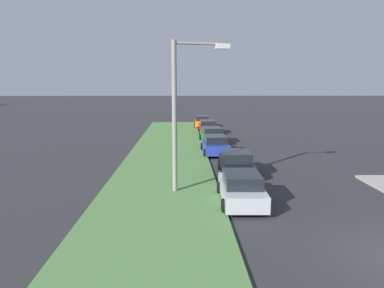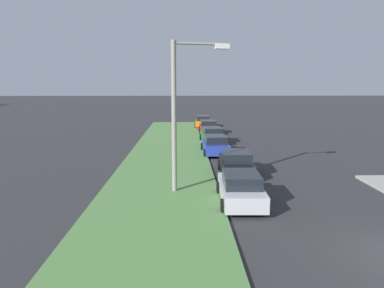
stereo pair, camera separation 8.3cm
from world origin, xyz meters
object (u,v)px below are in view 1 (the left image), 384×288
parked_car_green (212,135)px  streetlight (181,106)px  parked_car_silver (241,188)px  parked_car_red (208,127)px  parked_car_orange (202,122)px  parked_car_blue (215,145)px  parked_car_black (236,163)px

parked_car_green → streetlight: 16.08m
parked_car_silver → parked_car_red: bearing=1.3°
parked_car_silver → parked_car_orange: (29.43, 0.21, 0.00)m
parked_car_green → parked_car_orange: (12.22, 0.22, 0.00)m
parked_car_red → parked_car_blue: bearing=179.2°
parked_car_black → parked_car_blue: bearing=7.7°
parked_car_black → parked_car_green: bearing=4.3°
parked_car_silver → parked_car_orange: same height
parked_car_black → parked_car_orange: 24.12m
parked_car_black → streetlight: 6.05m
parked_car_red → parked_car_black: bearing=-178.2°
parked_car_red → parked_car_green: bearing=179.8°
parked_car_red → streetlight: streetlight is taller
parked_car_green → parked_car_black: bearing=179.6°
parked_car_blue → parked_car_green: (5.30, -0.16, 0.00)m
parked_car_black → parked_car_green: 11.90m
parked_car_black → parked_car_blue: 6.63m
parked_car_blue → streetlight: size_ratio=0.58×
parked_car_silver → parked_car_red: (23.58, -0.06, 0.00)m
parked_car_silver → parked_car_blue: same height
parked_car_green → parked_car_red: size_ratio=1.02×
parked_car_red → parked_car_silver: bearing=-179.9°
parked_car_black → streetlight: size_ratio=0.58×
parked_car_silver → parked_car_black: bearing=-4.4°
parked_car_blue → parked_car_orange: same height
parked_car_black → parked_car_red: bearing=3.2°
streetlight → parked_car_blue: bearing=-14.3°
parked_car_silver → parked_car_black: size_ratio=1.00×
parked_car_green → parked_car_orange: same height
parked_car_silver → parked_car_black: same height
parked_car_red → parked_car_orange: (5.86, 0.27, 0.00)m
parked_car_black → streetlight: (-3.52, 3.28, 3.67)m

